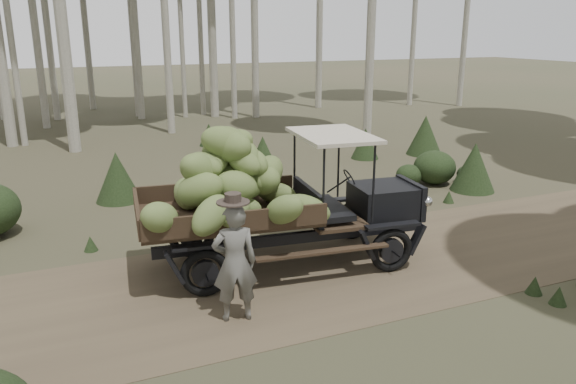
# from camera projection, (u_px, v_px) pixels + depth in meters

# --- Properties ---
(ground) EXTENTS (120.00, 120.00, 0.00)m
(ground) POSITION_uv_depth(u_px,v_px,m) (295.00, 276.00, 9.68)
(ground) COLOR #473D2B
(ground) RESTS_ON ground
(dirt_track) EXTENTS (70.00, 4.00, 0.01)m
(dirt_track) POSITION_uv_depth(u_px,v_px,m) (295.00, 276.00, 9.68)
(dirt_track) COLOR brown
(dirt_track) RESTS_ON ground
(banana_truck) EXTENTS (5.43, 2.68, 2.69)m
(banana_truck) POSITION_uv_depth(u_px,v_px,m) (256.00, 186.00, 9.50)
(banana_truck) COLOR black
(banana_truck) RESTS_ON ground
(farmer) EXTENTS (0.71, 0.55, 1.93)m
(farmer) POSITION_uv_depth(u_px,v_px,m) (235.00, 261.00, 8.01)
(farmer) COLOR #5F5D57
(farmer) RESTS_ON ground
(undergrowth) EXTENTS (23.44, 23.05, 1.36)m
(undergrowth) POSITION_uv_depth(u_px,v_px,m) (296.00, 276.00, 8.32)
(undergrowth) COLOR #233319
(undergrowth) RESTS_ON ground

